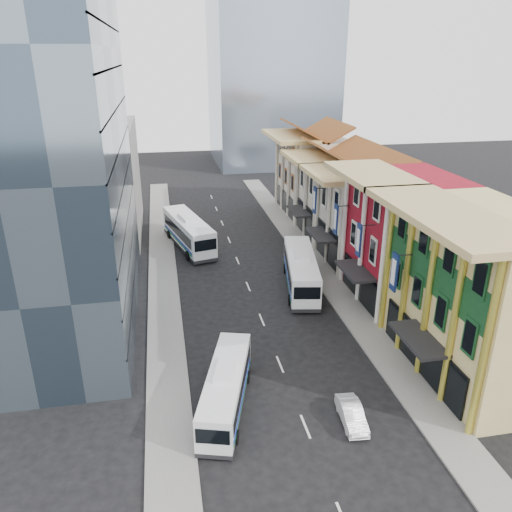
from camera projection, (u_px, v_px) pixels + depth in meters
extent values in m
plane|color=black|center=(310.00, 437.00, 30.85)|extent=(200.00, 200.00, 0.00)
cube|color=slate|center=(328.00, 279.00, 52.32)|extent=(3.00, 90.00, 0.15)
cube|color=slate|center=(164.00, 293.00, 49.36)|extent=(3.00, 90.00, 0.15)
cube|color=#D5C17B|center=(482.00, 296.00, 35.59)|extent=(8.00, 14.00, 12.00)
cube|color=maroon|center=(405.00, 239.00, 46.51)|extent=(8.00, 10.00, 12.00)
cube|color=beige|center=(364.00, 219.00, 55.53)|extent=(8.00, 9.00, 10.00)
cube|color=beige|center=(337.00, 197.00, 63.71)|extent=(8.00, 9.00, 10.00)
cube|color=beige|center=(313.00, 175.00, 73.08)|extent=(8.00, 12.00, 11.00)
cube|color=#374757|center=(43.00, 149.00, 39.53)|extent=(12.00, 26.00, 30.00)
cube|color=gray|center=(97.00, 181.00, 63.64)|extent=(10.00, 18.00, 14.00)
imported|color=silver|center=(352.00, 414.00, 31.90)|extent=(1.61, 3.85, 1.24)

